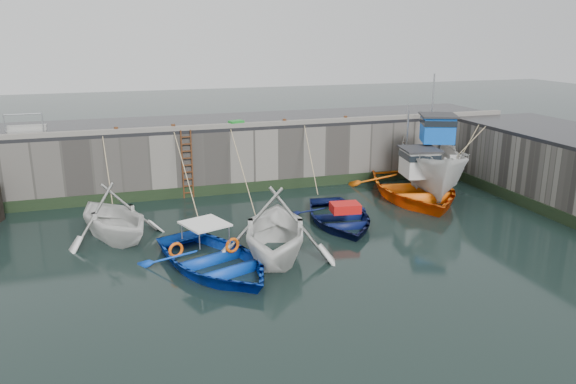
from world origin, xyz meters
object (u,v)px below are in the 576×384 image
object	(u,v)px
boat_near_blue	(214,268)
fish_crate	(236,124)
boat_near_white	(115,238)
bollard_c	(232,124)
bollard_d	(284,122)
bollard_b	(173,127)
ladder	(187,165)
boat_near_blacktrim	(275,257)
boat_far_white	(432,166)
boat_far_orange	(413,187)
bollard_e	(346,119)
boat_near_navy	(339,223)
bollard_a	(116,130)

from	to	relation	value
boat_near_blue	fish_crate	world-z (taller)	fish_crate
boat_near_white	bollard_c	bearing A→B (deg)	16.44
boat_near_blue	bollard_d	bearing A→B (deg)	39.21
boat_near_white	bollard_b	xyz separation A→B (m)	(2.91, 4.84, 3.30)
ladder	boat_near_blacktrim	bearing A→B (deg)	-76.97
bollard_b	boat_near_blue	bearing A→B (deg)	-88.92
boat_far_white	bollard_d	bearing A→B (deg)	-179.59
boat_near_white	boat_far_orange	xyz separation A→B (m)	(13.50, 1.50, 0.49)
ladder	bollard_c	xyz separation A→B (m)	(2.20, 0.34, 1.71)
fish_crate	bollard_e	world-z (taller)	fish_crate
fish_crate	boat_far_orange	bearing A→B (deg)	-40.18
fish_crate	bollard_c	xyz separation A→B (m)	(-0.24, -0.05, -0.01)
boat_far_orange	bollard_c	distance (m)	9.02
boat_near_blacktrim	bollard_e	bearing A→B (deg)	72.04
ladder	boat_near_white	bearing A→B (deg)	-127.12
boat_near_blue	boat_near_blacktrim	distance (m)	2.23
boat_far_orange	ladder	bearing A→B (deg)	173.53
bollard_b	boat_far_orange	bearing A→B (deg)	-17.51
boat_far_orange	fish_crate	xyz separation A→B (m)	(-7.66, 3.39, 2.82)
boat_near_blue	boat_far_white	distance (m)	13.35
fish_crate	bollard_d	distance (m)	2.37
bollard_c	bollard_e	size ratio (longest dim) A/B	1.00
boat_near_navy	boat_far_white	world-z (taller)	boat_far_white
boat_near_blue	bollard_b	distance (m)	9.36
boat_near_blacktrim	boat_far_white	size ratio (longest dim) A/B	0.65
bollard_c	boat_near_white	bearing A→B (deg)	-139.21
boat_near_blue	bollard_a	bearing A→B (deg)	86.54
boat_far_white	boat_far_orange	xyz separation A→B (m)	(-1.39, -0.68, -0.72)
ladder	fish_crate	distance (m)	3.01
bollard_a	bollard_d	xyz separation A→B (m)	(7.80, 0.00, 0.00)
boat_near_navy	fish_crate	size ratio (longest dim) A/B	7.52
boat_near_white	ladder	bearing A→B (deg)	28.53
boat_near_blue	boat_near_navy	bearing A→B (deg)	7.26
boat_near_navy	bollard_a	size ratio (longest dim) A/B	17.74
boat_near_blue	bollard_b	bearing A→B (deg)	70.69
boat_near_white	bollard_b	size ratio (longest dim) A/B	16.30
bollard_c	bollard_d	size ratio (longest dim) A/B	1.00
ladder	boat_near_blue	world-z (taller)	ladder
bollard_e	ladder	bearing A→B (deg)	-177.60
bollard_b	bollard_a	bearing A→B (deg)	180.00
boat_far_white	bollard_e	size ratio (longest dim) A/B	28.48
boat_near_blue	bollard_d	world-z (taller)	bollard_d
fish_crate	ladder	bearing A→B (deg)	172.70
boat_near_blue	boat_near_navy	xyz separation A→B (m)	(5.68, 2.98, 0.00)
boat_far_white	bollard_c	size ratio (longest dim) A/B	28.48
boat_near_white	bollard_c	distance (m)	8.11
boat_near_navy	bollard_d	size ratio (longest dim) A/B	17.74
boat_near_white	boat_far_orange	distance (m)	13.59
bollard_d	boat_far_orange	bearing A→B (deg)	-32.26
bollard_b	boat_near_white	bearing A→B (deg)	-121.01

